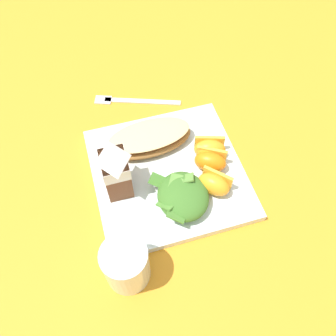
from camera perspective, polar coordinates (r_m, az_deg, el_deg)
name	(u,v)px	position (r m, az deg, el deg)	size (l,w,h in m)	color
ground	(168,175)	(0.68, 0.00, -1.18)	(3.00, 3.00, 0.00)	orange
white_plate	(168,173)	(0.68, 0.00, -0.83)	(0.28, 0.28, 0.02)	silver
cheesy_pizza_bread	(149,139)	(0.69, -3.03, 4.72)	(0.09, 0.17, 0.04)	#A87038
green_salad_pile	(183,196)	(0.62, 2.40, -4.52)	(0.11, 0.10, 0.05)	#3D7028
milk_carton	(115,170)	(0.61, -8.50, -0.26)	(0.06, 0.04, 0.11)	brown
orange_wedge_front	(214,184)	(0.64, 7.46, -2.52)	(0.07, 0.07, 0.04)	orange
orange_wedge_middle	(210,161)	(0.66, 6.86, 1.11)	(0.06, 0.07, 0.04)	orange
orange_wedge_rear	(210,148)	(0.68, 6.76, 3.15)	(0.05, 0.07, 0.04)	orange
metal_fork	(130,101)	(0.80, -6.21, 10.76)	(0.08, 0.18, 0.01)	silver
drinking_clear_cup	(126,265)	(0.57, -6.78, -15.24)	(0.07, 0.07, 0.09)	silver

